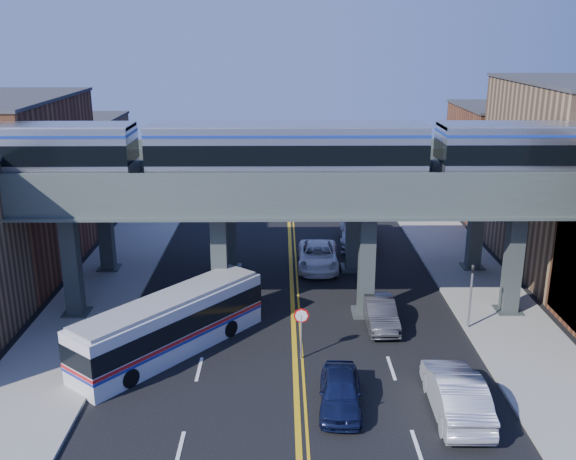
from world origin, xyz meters
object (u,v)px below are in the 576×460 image
transit_bus (171,325)px  car_lane_a (340,392)px  stop_sign (301,325)px  transit_train (287,152)px  car_parked_curb (456,393)px  traffic_signal (471,289)px  car_lane_d (358,232)px  car_lane_c (318,256)px  car_lane_b (380,313)px

transit_bus → car_lane_a: bearing=-82.9°
stop_sign → transit_bus: size_ratio=0.27×
transit_train → stop_sign: (0.64, -5.00, -7.39)m
car_lane_a → car_parked_curb: bearing=-1.3°
traffic_signal → car_lane_d: traffic_signal is taller
car_parked_curb → transit_bus: bearing=-22.3°
traffic_signal → transit_bus: (-15.23, -2.23, -0.89)m
stop_sign → car_lane_d: size_ratio=0.41×
car_lane_a → car_lane_d: car_lane_d is taller
traffic_signal → car_lane_a: 10.45m
transit_train → car_lane_a: size_ratio=10.24×
transit_bus → car_lane_d: 20.02m
traffic_signal → car_lane_d: (-4.20, 14.47, -1.37)m
stop_sign → car_lane_a: (1.50, -4.22, -1.02)m
transit_train → car_lane_c: (2.14, 7.53, -8.37)m
car_lane_c → transit_bus: bearing=-121.7°
stop_sign → car_lane_c: size_ratio=0.47×
transit_train → car_lane_a: (2.14, -9.22, -8.41)m
stop_sign → car_lane_a: bearing=-70.4°
car_lane_d → car_parked_curb: car_lane_d is taller
car_lane_a → car_lane_b: size_ratio=0.97×
traffic_signal → car_lane_b: size_ratio=0.93×
car_parked_curb → car_lane_a: bearing=-4.5°
car_lane_c → car_parked_curb: 17.85m
car_lane_b → car_lane_d: car_lane_d is taller
car_lane_d → stop_sign: bearing=-100.0°
stop_sign → transit_bus: transit_bus is taller
car_lane_a → car_parked_curb: 4.73m
transit_bus → car_parked_curb: 13.67m
car_lane_c → car_lane_d: car_lane_d is taller
car_lane_b → traffic_signal: bearing=-8.0°
traffic_signal → transit_bus: size_ratio=0.42×
car_lane_b → car_lane_c: (-2.82, 8.95, 0.05)m
traffic_signal → car_lane_c: 12.16m
traffic_signal → stop_sign: bearing=-161.4°
traffic_signal → transit_train: bearing=168.2°
transit_bus → car_lane_b: (10.65, 2.81, -0.68)m
transit_bus → car_lane_d: bearing=6.1°
car_lane_a → car_lane_b: 8.29m
transit_train → transit_bus: size_ratio=4.56×
car_lane_a → car_lane_b: bearing=74.5°
car_lane_b → car_lane_c: size_ratio=0.79×
car_lane_c → car_parked_curb: size_ratio=1.01×
transit_train → stop_sign: 8.94m
stop_sign → car_lane_d: (4.70, 17.47, -0.83)m
car_parked_curb → car_lane_d: bearing=-84.9°
car_lane_c → traffic_signal: bearing=-50.2°
car_lane_b → car_lane_d: bearing=87.7°
car_lane_b → car_parked_curb: car_parked_curb is taller
traffic_signal → car_lane_d: size_ratio=0.64×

